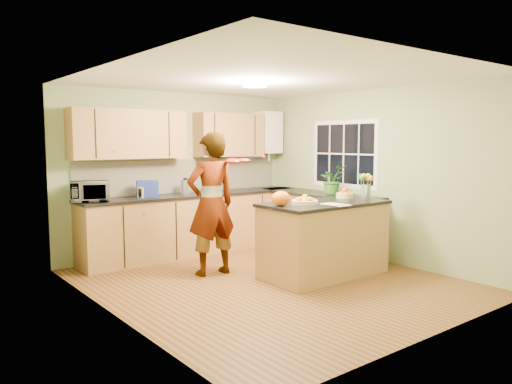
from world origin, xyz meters
TOP-DOWN VIEW (x-y plane):
  - floor at (0.00, 0.00)m, footprint 4.50×4.50m
  - ceiling at (0.00, 0.00)m, footprint 4.00×4.50m
  - wall_back at (0.00, 2.25)m, footprint 4.00×0.02m
  - wall_front at (0.00, -2.25)m, footprint 4.00×0.02m
  - wall_left at (-2.00, 0.00)m, footprint 0.02×4.50m
  - wall_right at (2.00, 0.00)m, footprint 0.02×4.50m
  - back_counter at (0.10, 1.95)m, footprint 3.64×0.62m
  - right_counter at (1.70, 0.85)m, footprint 0.62×2.24m
  - splashback at (0.10, 2.23)m, footprint 3.60×0.02m
  - upper_cabinets at (-0.18, 2.08)m, footprint 3.20×0.34m
  - boiler at (1.70, 2.09)m, footprint 0.40×0.30m
  - window_right at (1.99, 0.60)m, footprint 0.01×1.30m
  - light_switch at (-1.99, -0.60)m, footprint 0.02×0.09m
  - ceiling_lamp at (0.00, 0.30)m, footprint 0.30×0.30m
  - peninsula_island at (0.76, -0.19)m, footprint 1.68×0.86m
  - fruit_dish at (0.41, -0.19)m, footprint 0.33×0.33m
  - orange_bowl at (1.31, -0.04)m, footprint 0.23×0.23m
  - flower_vase at (1.36, -0.37)m, footprint 0.25×0.25m
  - orange_bag at (0.06, -0.14)m, footprint 0.26×0.23m
  - papers at (0.66, -0.49)m, footprint 0.23×0.32m
  - violinist at (-0.38, 0.74)m, footprint 0.71×0.50m
  - violin at (-0.18, 0.52)m, footprint 0.57×0.50m
  - microwave at (-1.54, 1.92)m, footprint 0.58×0.47m
  - blue_box at (-0.70, 1.94)m, footprint 0.36×0.31m
  - kettle at (-0.05, 1.97)m, footprint 0.16×0.16m
  - jar_cream at (0.35, 1.97)m, footprint 0.14×0.14m
  - jar_white at (0.48, 1.90)m, footprint 0.12×0.12m
  - potted_plant at (1.70, 0.56)m, footprint 0.45×0.41m

SIDE VIEW (x-z plane):
  - floor at x=0.00m, z-range 0.00..0.00m
  - back_counter at x=0.10m, z-range 0.00..0.94m
  - right_counter at x=1.70m, z-range 0.00..0.94m
  - peninsula_island at x=0.76m, z-range 0.00..0.97m
  - violinist at x=-0.38m, z-range 0.00..1.87m
  - papers at x=0.66m, z-range 0.97..0.98m
  - fruit_dish at x=0.41m, z-range 0.96..1.07m
  - orange_bowl at x=1.31m, z-range 0.96..1.09m
  - jar_white at x=0.48m, z-range 0.94..1.11m
  - jar_cream at x=0.35m, z-range 0.94..1.11m
  - orange_bag at x=0.06m, z-range 0.97..1.15m
  - kettle at x=-0.05m, z-range 0.91..1.21m
  - blue_box at x=-0.70m, z-range 0.94..1.18m
  - microwave at x=-1.54m, z-range 0.94..1.21m
  - potted_plant at x=1.70m, z-range 0.94..1.39m
  - splashback at x=0.10m, z-range 0.94..1.46m
  - wall_back at x=0.00m, z-range 0.00..2.50m
  - wall_front at x=0.00m, z-range 0.00..2.50m
  - wall_left at x=-2.00m, z-range 0.00..2.50m
  - wall_right at x=2.00m, z-range 0.00..2.50m
  - flower_vase at x=1.36m, z-range 1.04..1.51m
  - light_switch at x=-1.99m, z-range 1.26..1.34m
  - violin at x=-0.18m, z-range 1.42..1.57m
  - window_right at x=1.99m, z-range 1.02..2.08m
  - upper_cabinets at x=-0.18m, z-range 1.50..2.20m
  - boiler at x=1.70m, z-range 1.47..2.33m
  - ceiling_lamp at x=0.00m, z-range 2.43..2.50m
  - ceiling at x=0.00m, z-range 2.49..2.51m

